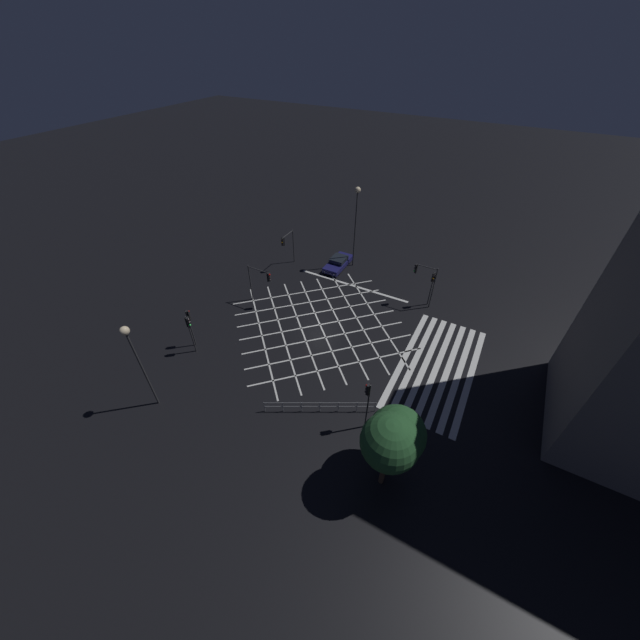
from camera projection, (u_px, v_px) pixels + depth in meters
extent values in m
plane|color=black|center=(320.00, 325.00, 34.10)|extent=(200.00, 200.00, 0.00)
cube|color=silver|center=(406.00, 355.00, 30.96)|extent=(12.58, 0.50, 0.01)
cube|color=silver|center=(416.00, 359.00, 30.63)|extent=(12.58, 0.50, 0.01)
cube|color=silver|center=(426.00, 363.00, 30.30)|extent=(12.58, 0.50, 0.01)
cube|color=silver|center=(437.00, 367.00, 29.97)|extent=(12.58, 0.50, 0.01)
cube|color=silver|center=(447.00, 370.00, 29.64)|extent=(12.58, 0.50, 0.01)
cube|color=silver|center=(458.00, 374.00, 29.31)|extent=(12.58, 0.50, 0.01)
cube|color=silver|center=(470.00, 378.00, 28.98)|extent=(12.58, 0.50, 0.01)
cube|color=silver|center=(374.00, 314.00, 35.29)|extent=(10.97, 10.97, 0.01)
cube|color=silver|center=(339.00, 366.00, 29.99)|extent=(10.97, 10.97, 0.01)
cube|color=silver|center=(356.00, 318.00, 34.89)|extent=(10.97, 10.97, 0.01)
cube|color=silver|center=(332.00, 351.00, 31.36)|extent=(10.97, 10.97, 0.01)
cube|color=silver|center=(338.00, 321.00, 34.49)|extent=(10.97, 10.97, 0.01)
cube|color=silver|center=(326.00, 337.00, 32.73)|extent=(10.97, 10.97, 0.01)
cube|color=silver|center=(320.00, 325.00, 34.09)|extent=(10.97, 10.97, 0.01)
cube|color=silver|center=(320.00, 325.00, 34.09)|extent=(10.97, 10.97, 0.01)
cube|color=silver|center=(301.00, 328.00, 33.69)|extent=(10.97, 10.97, 0.01)
cube|color=silver|center=(315.00, 313.00, 35.46)|extent=(10.97, 10.97, 0.01)
cube|color=silver|center=(282.00, 332.00, 33.30)|extent=(10.97, 10.97, 0.01)
cube|color=silver|center=(310.00, 302.00, 36.83)|extent=(10.97, 10.97, 0.01)
cube|color=silver|center=(262.00, 336.00, 32.90)|extent=(10.97, 10.97, 0.01)
cube|color=silver|center=(305.00, 292.00, 38.20)|extent=(10.97, 10.97, 0.01)
cube|color=silver|center=(353.00, 286.00, 39.11)|extent=(0.30, 12.58, 0.01)
cube|color=beige|center=(586.00, 354.00, 28.32)|extent=(0.06, 1.40, 1.80)
cube|color=black|center=(609.00, 320.00, 26.05)|extent=(0.06, 1.40, 1.80)
cube|color=black|center=(636.00, 280.00, 23.78)|extent=(0.06, 1.40, 1.80)
cylinder|color=#2D2D30|center=(191.00, 335.00, 30.11)|extent=(0.11, 0.11, 3.94)
cube|color=black|center=(188.00, 322.00, 29.12)|extent=(0.28, 0.16, 0.90)
sphere|color=black|center=(188.00, 319.00, 28.88)|extent=(0.18, 0.18, 0.18)
sphere|color=black|center=(189.00, 322.00, 29.07)|extent=(0.18, 0.18, 0.18)
sphere|color=green|center=(190.00, 325.00, 29.27)|extent=(0.18, 0.18, 0.18)
cube|color=black|center=(187.00, 321.00, 29.15)|extent=(0.36, 0.02, 0.98)
cylinder|color=#2D2D30|center=(293.00, 246.00, 41.62)|extent=(0.11, 0.11, 4.21)
cylinder|color=#2D2D30|center=(288.00, 234.00, 39.65)|extent=(2.11, 0.09, 0.09)
cube|color=black|center=(283.00, 242.00, 39.23)|extent=(0.16, 0.28, 0.90)
sphere|color=black|center=(282.00, 240.00, 38.96)|extent=(0.18, 0.18, 0.18)
sphere|color=orange|center=(282.00, 242.00, 39.16)|extent=(0.18, 0.18, 0.18)
sphere|color=black|center=(282.00, 245.00, 39.35)|extent=(0.18, 0.18, 0.18)
cube|color=black|center=(283.00, 242.00, 39.29)|extent=(0.02, 0.36, 0.98)
cylinder|color=#2D2D30|center=(431.00, 289.00, 35.32)|extent=(0.11, 0.11, 3.80)
cube|color=black|center=(433.00, 278.00, 34.33)|extent=(0.16, 0.28, 0.90)
sphere|color=black|center=(434.00, 276.00, 34.06)|extent=(0.18, 0.18, 0.18)
sphere|color=orange|center=(433.00, 278.00, 34.25)|extent=(0.18, 0.18, 0.18)
sphere|color=black|center=(432.00, 281.00, 34.45)|extent=(0.18, 0.18, 0.18)
cube|color=black|center=(434.00, 277.00, 34.39)|extent=(0.02, 0.36, 0.98)
cylinder|color=#2D2D30|center=(251.00, 283.00, 35.85)|extent=(0.11, 0.11, 4.13)
cylinder|color=#2D2D30|center=(258.00, 270.00, 34.18)|extent=(0.09, 2.40, 0.09)
cube|color=black|center=(269.00, 277.00, 34.02)|extent=(0.28, 0.16, 0.90)
sphere|color=red|center=(270.00, 275.00, 33.79)|extent=(0.18, 0.18, 0.18)
sphere|color=black|center=(270.00, 277.00, 33.98)|extent=(0.18, 0.18, 0.18)
sphere|color=black|center=(270.00, 280.00, 34.18)|extent=(0.18, 0.18, 0.18)
cube|color=black|center=(268.00, 277.00, 34.06)|extent=(0.36, 0.02, 0.98)
cylinder|color=#2D2D30|center=(191.00, 329.00, 30.73)|extent=(0.11, 0.11, 3.87)
cube|color=black|center=(188.00, 315.00, 29.89)|extent=(0.16, 0.28, 0.90)
sphere|color=red|center=(188.00, 312.00, 29.77)|extent=(0.18, 0.18, 0.18)
sphere|color=black|center=(189.00, 314.00, 29.96)|extent=(0.18, 0.18, 0.18)
sphere|color=black|center=(190.00, 317.00, 30.16)|extent=(0.18, 0.18, 0.18)
cube|color=black|center=(188.00, 316.00, 29.83)|extent=(0.02, 0.36, 0.98)
cylinder|color=#2D2D30|center=(367.00, 407.00, 24.08)|extent=(0.11, 0.11, 4.58)
cube|color=black|center=(368.00, 389.00, 22.98)|extent=(0.28, 0.16, 0.90)
sphere|color=red|center=(367.00, 386.00, 22.83)|extent=(0.18, 0.18, 0.18)
sphere|color=black|center=(366.00, 389.00, 23.02)|extent=(0.18, 0.18, 0.18)
sphere|color=black|center=(366.00, 392.00, 23.21)|extent=(0.18, 0.18, 0.18)
cube|color=black|center=(369.00, 390.00, 22.95)|extent=(0.36, 0.02, 0.98)
cylinder|color=#2D2D30|center=(433.00, 289.00, 34.71)|extent=(0.11, 0.11, 4.58)
cylinder|color=#2D2D30|center=(427.00, 267.00, 33.70)|extent=(0.09, 2.01, 0.09)
cube|color=black|center=(416.00, 268.00, 34.36)|extent=(0.28, 0.16, 0.90)
sphere|color=black|center=(415.00, 265.00, 34.20)|extent=(0.18, 0.18, 0.18)
sphere|color=black|center=(415.00, 268.00, 34.40)|extent=(0.18, 0.18, 0.18)
sphere|color=green|center=(414.00, 271.00, 34.59)|extent=(0.18, 0.18, 0.18)
cube|color=black|center=(417.00, 269.00, 34.32)|extent=(0.36, 0.02, 0.98)
cylinder|color=#2D2D30|center=(355.00, 231.00, 39.56)|extent=(0.14, 0.14, 8.76)
sphere|color=#F9E0B2|center=(358.00, 190.00, 36.61)|extent=(0.63, 0.63, 0.63)
cylinder|color=#2D2D30|center=(144.00, 371.00, 24.83)|extent=(0.14, 0.14, 7.18)
sphere|color=#F9E0B2|center=(125.00, 331.00, 22.39)|extent=(0.62, 0.62, 0.62)
cylinder|color=#473323|center=(391.00, 456.00, 22.51)|extent=(0.20, 0.20, 2.44)
sphere|color=#235128|center=(397.00, 434.00, 20.89)|extent=(3.46, 3.46, 3.46)
cylinder|color=#473323|center=(384.00, 468.00, 21.47)|extent=(0.32, 0.32, 3.29)
sphere|color=#235128|center=(390.00, 442.00, 19.59)|extent=(3.36, 3.36, 3.36)
cube|color=#191951|center=(338.00, 264.00, 41.77)|extent=(4.53, 1.87, 0.54)
cube|color=black|center=(339.00, 259.00, 41.51)|extent=(1.90, 1.64, 0.48)
sphere|color=white|center=(334.00, 274.00, 40.11)|extent=(0.16, 0.16, 0.16)
sphere|color=white|center=(325.00, 272.00, 40.53)|extent=(0.16, 0.16, 0.16)
cylinder|color=black|center=(339.00, 272.00, 40.62)|extent=(0.64, 0.20, 0.64)
cylinder|color=black|center=(326.00, 268.00, 41.22)|extent=(0.64, 0.20, 0.64)
cylinder|color=black|center=(349.00, 261.00, 42.50)|extent=(0.64, 0.20, 0.64)
cylinder|color=black|center=(337.00, 258.00, 43.10)|extent=(0.64, 0.20, 0.64)
cylinder|color=gray|center=(265.00, 407.00, 26.22)|extent=(0.05, 0.05, 1.05)
cylinder|color=gray|center=(283.00, 407.00, 26.22)|extent=(0.05, 0.05, 1.05)
cylinder|color=gray|center=(302.00, 407.00, 26.22)|extent=(0.05, 0.05, 1.05)
cylinder|color=gray|center=(320.00, 407.00, 26.22)|extent=(0.05, 0.05, 1.05)
cylinder|color=gray|center=(338.00, 407.00, 26.22)|extent=(0.05, 0.05, 1.05)
cylinder|color=gray|center=(357.00, 407.00, 26.22)|extent=(0.05, 0.05, 1.05)
cylinder|color=gray|center=(375.00, 407.00, 26.22)|extent=(0.05, 0.05, 1.05)
cylinder|color=gray|center=(320.00, 403.00, 25.91)|extent=(3.97, 7.19, 0.04)
cylinder|color=gray|center=(320.00, 406.00, 26.19)|extent=(3.97, 7.19, 0.04)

